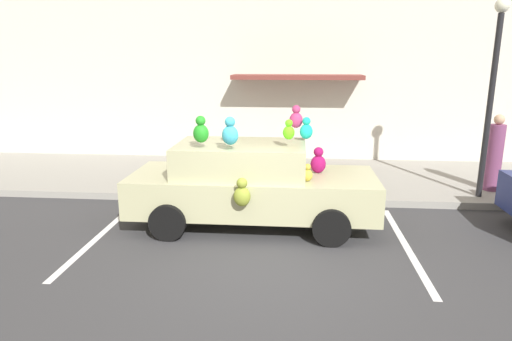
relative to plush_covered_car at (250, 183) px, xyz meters
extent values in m
plane|color=#38383A|center=(0.37, -1.76, -0.81)|extent=(60.00, 60.00, 0.00)
cube|color=gray|center=(0.37, 3.24, -0.73)|extent=(24.00, 4.00, 0.15)
cube|color=beige|center=(0.37, 5.39, 2.39)|extent=(24.00, 0.30, 6.40)
cube|color=brown|center=(0.82, 4.84, 1.74)|extent=(3.60, 1.10, 0.12)
cube|color=silver|center=(2.70, -0.76, -0.80)|extent=(0.12, 3.60, 0.01)
cube|color=silver|center=(-2.60, -0.76, -0.80)|extent=(0.12, 3.60, 0.01)
cube|color=#B2B186|center=(0.05, 0.00, -0.16)|extent=(4.49, 1.73, 0.68)
cube|color=#B2B186|center=(-0.17, 0.00, 0.46)|extent=(2.33, 1.52, 0.56)
cylinder|color=black|center=(1.44, 0.87, -0.49)|extent=(0.64, 0.22, 0.64)
cylinder|color=black|center=(1.44, -0.86, -0.49)|extent=(0.64, 0.22, 0.64)
cylinder|color=black|center=(-1.34, 0.87, -0.49)|extent=(0.64, 0.22, 0.64)
cylinder|color=black|center=(-1.34, -0.86, -0.49)|extent=(0.64, 0.22, 0.64)
ellipsoid|color=#1BCCB6|center=(1.01, 0.43, 0.91)|extent=(0.24, 0.20, 0.28)
sphere|color=#1BCCB6|center=(1.01, 0.43, 1.11)|extent=(0.15, 0.15, 0.15)
ellipsoid|color=olive|center=(-0.04, -0.97, 0.04)|extent=(0.28, 0.23, 0.33)
sphere|color=olive|center=(-0.04, -0.97, 0.27)|extent=(0.18, 0.18, 0.18)
ellipsoid|color=#5DEA18|center=(0.70, -0.26, 1.00)|extent=(0.20, 0.17, 0.24)
sphere|color=#5DEA18|center=(0.70, -0.26, 1.16)|extent=(0.13, 0.13, 0.13)
ellipsoid|color=#219221|center=(-0.79, -0.50, 1.00)|extent=(0.27, 0.22, 0.32)
sphere|color=#219221|center=(-0.79, -0.50, 1.22)|extent=(0.17, 0.17, 0.17)
ellipsoid|color=#901051|center=(1.24, 0.19, 0.34)|extent=(0.28, 0.23, 0.33)
sphere|color=#901051|center=(1.24, 0.19, 0.57)|extent=(0.18, 0.18, 0.18)
ellipsoid|color=#4DB28E|center=(-0.39, 0.15, 0.93)|extent=(0.19, 0.15, 0.22)
sphere|color=#4DB28E|center=(-0.39, 0.15, 1.08)|extent=(0.12, 0.12, 0.12)
ellipsoid|color=teal|center=(-1.23, -0.05, 0.27)|extent=(0.16, 0.13, 0.19)
sphere|color=teal|center=(-1.23, -0.05, 0.40)|extent=(0.10, 0.10, 0.10)
ellipsoid|color=#39A6BB|center=(-0.27, -0.61, 1.00)|extent=(0.28, 0.23, 0.33)
sphere|color=#39A6BB|center=(-0.27, -0.61, 1.22)|extent=(0.18, 0.18, 0.18)
ellipsoid|color=gold|center=(1.03, -0.41, 0.28)|extent=(0.18, 0.15, 0.21)
sphere|color=gold|center=(1.03, -0.41, 0.43)|extent=(0.11, 0.11, 0.11)
ellipsoid|color=#BC346C|center=(0.82, 0.58, 1.10)|extent=(0.25, 0.21, 0.30)
sphere|color=#BC346C|center=(0.82, 0.58, 1.31)|extent=(0.16, 0.16, 0.16)
ellipsoid|color=beige|center=(0.86, 1.66, -0.45)|extent=(0.32, 0.27, 0.40)
sphere|color=beige|center=(0.86, 1.66, -0.17)|extent=(0.23, 0.23, 0.23)
sphere|color=beige|center=(0.78, 1.66, -0.09)|extent=(0.09, 0.09, 0.09)
sphere|color=beige|center=(0.94, 1.66, -0.09)|extent=(0.09, 0.09, 0.09)
cylinder|color=black|center=(4.79, 1.74, 1.22)|extent=(0.12, 0.12, 3.76)
sphere|color=#EAEACC|center=(4.79, 1.74, 3.25)|extent=(0.28, 0.28, 0.28)
cylinder|color=#7D3F68|center=(5.25, 2.26, 0.09)|extent=(0.33, 0.33, 1.49)
sphere|color=tan|center=(5.25, 2.26, 0.95)|extent=(0.22, 0.22, 0.22)
camera|label=1|loc=(0.82, -7.97, 2.24)|focal=31.56mm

